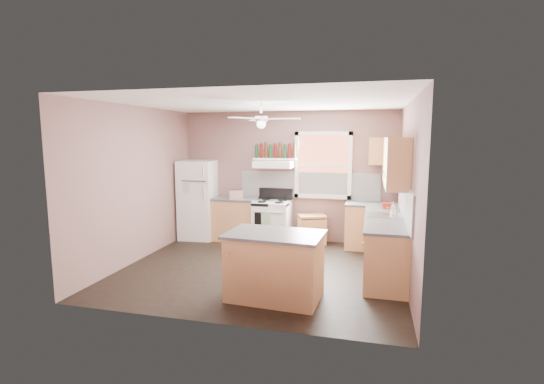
% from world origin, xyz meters
% --- Properties ---
extents(floor, '(4.50, 4.50, 0.00)m').
position_xyz_m(floor, '(0.00, 0.00, 0.00)').
color(floor, black).
rests_on(floor, ground).
extents(ceiling, '(4.50, 4.50, 0.00)m').
position_xyz_m(ceiling, '(0.00, 0.00, 2.70)').
color(ceiling, white).
rests_on(ceiling, ground).
extents(wall_back, '(4.50, 0.05, 2.70)m').
position_xyz_m(wall_back, '(0.00, 2.02, 1.35)').
color(wall_back, '#75544F').
rests_on(wall_back, ground).
extents(wall_right, '(0.05, 4.00, 2.70)m').
position_xyz_m(wall_right, '(2.27, 0.00, 1.35)').
color(wall_right, '#75544F').
rests_on(wall_right, ground).
extents(wall_left, '(0.05, 4.00, 2.70)m').
position_xyz_m(wall_left, '(-2.27, 0.00, 1.35)').
color(wall_left, '#75544F').
rests_on(wall_left, ground).
extents(backsplash_back, '(2.90, 0.03, 0.55)m').
position_xyz_m(backsplash_back, '(0.45, 1.99, 1.18)').
color(backsplash_back, white).
rests_on(backsplash_back, wall_back).
extents(backsplash_right, '(0.03, 2.60, 0.55)m').
position_xyz_m(backsplash_right, '(2.23, 0.30, 1.18)').
color(backsplash_right, white).
rests_on(backsplash_right, wall_right).
extents(window_view, '(1.00, 0.02, 1.20)m').
position_xyz_m(window_view, '(0.75, 1.98, 1.60)').
color(window_view, brown).
rests_on(window_view, wall_back).
extents(window_frame, '(1.16, 0.07, 1.36)m').
position_xyz_m(window_frame, '(0.75, 1.96, 1.60)').
color(window_frame, white).
rests_on(window_frame, wall_back).
extents(refrigerator, '(0.77, 0.76, 1.67)m').
position_xyz_m(refrigerator, '(-1.88, 1.63, 0.84)').
color(refrigerator, white).
rests_on(refrigerator, floor).
extents(base_cabinet_left, '(0.90, 0.60, 0.86)m').
position_xyz_m(base_cabinet_left, '(-1.06, 1.70, 0.43)').
color(base_cabinet_left, tan).
rests_on(base_cabinet_left, floor).
extents(counter_left, '(0.92, 0.62, 0.04)m').
position_xyz_m(counter_left, '(-1.06, 1.70, 0.88)').
color(counter_left, '#454547').
rests_on(counter_left, base_cabinet_left).
extents(toaster, '(0.32, 0.26, 0.18)m').
position_xyz_m(toaster, '(-1.00, 1.59, 0.99)').
color(toaster, silver).
rests_on(toaster, counter_left).
extents(stove, '(0.73, 0.65, 0.86)m').
position_xyz_m(stove, '(-0.24, 1.66, 0.43)').
color(stove, white).
rests_on(stove, floor).
extents(range_hood, '(0.78, 0.50, 0.14)m').
position_xyz_m(range_hood, '(-0.23, 1.75, 1.62)').
color(range_hood, white).
rests_on(range_hood, wall_back).
extents(bottle_shelf, '(0.90, 0.26, 0.03)m').
position_xyz_m(bottle_shelf, '(-0.23, 1.87, 1.72)').
color(bottle_shelf, white).
rests_on(bottle_shelf, range_hood).
extents(cart, '(0.63, 0.53, 0.53)m').
position_xyz_m(cart, '(0.57, 1.75, 0.27)').
color(cart, tan).
rests_on(cart, floor).
extents(base_cabinet_corner, '(1.00, 0.60, 0.86)m').
position_xyz_m(base_cabinet_corner, '(1.75, 1.70, 0.43)').
color(base_cabinet_corner, tan).
rests_on(base_cabinet_corner, floor).
extents(base_cabinet_right, '(0.60, 2.20, 0.86)m').
position_xyz_m(base_cabinet_right, '(1.95, 0.30, 0.43)').
color(base_cabinet_right, tan).
rests_on(base_cabinet_right, floor).
extents(counter_corner, '(1.02, 0.62, 0.04)m').
position_xyz_m(counter_corner, '(1.75, 1.70, 0.88)').
color(counter_corner, '#454547').
rests_on(counter_corner, base_cabinet_corner).
extents(counter_right, '(0.62, 2.22, 0.04)m').
position_xyz_m(counter_right, '(1.94, 0.30, 0.88)').
color(counter_right, '#454547').
rests_on(counter_right, base_cabinet_right).
extents(sink, '(0.55, 0.45, 0.03)m').
position_xyz_m(sink, '(1.94, 0.50, 0.90)').
color(sink, silver).
rests_on(sink, counter_right).
extents(faucet, '(0.03, 0.03, 0.14)m').
position_xyz_m(faucet, '(2.10, 0.50, 0.97)').
color(faucet, silver).
rests_on(faucet, sink).
extents(upper_cabinet_right, '(0.33, 1.80, 0.76)m').
position_xyz_m(upper_cabinet_right, '(2.08, 0.50, 1.78)').
color(upper_cabinet_right, tan).
rests_on(upper_cabinet_right, wall_right).
extents(upper_cabinet_corner, '(0.60, 0.33, 0.52)m').
position_xyz_m(upper_cabinet_corner, '(1.95, 1.83, 1.90)').
color(upper_cabinet_corner, tan).
rests_on(upper_cabinet_corner, wall_back).
extents(paper_towel, '(0.26, 0.12, 0.12)m').
position_xyz_m(paper_towel, '(2.07, 1.86, 1.25)').
color(paper_towel, white).
rests_on(paper_towel, wall_back).
extents(island, '(1.25, 0.84, 0.86)m').
position_xyz_m(island, '(0.49, -1.10, 0.43)').
color(island, tan).
rests_on(island, floor).
extents(island_top, '(1.33, 0.91, 0.04)m').
position_xyz_m(island_top, '(0.49, -1.10, 0.88)').
color(island_top, '#454547').
rests_on(island_top, island).
extents(ceiling_fan_hub, '(0.20, 0.20, 0.08)m').
position_xyz_m(ceiling_fan_hub, '(0.00, 0.00, 2.45)').
color(ceiling_fan_hub, white).
rests_on(ceiling_fan_hub, ceiling).
extents(soap_bottle, '(0.11, 0.11, 0.22)m').
position_xyz_m(soap_bottle, '(2.07, 0.52, 1.01)').
color(soap_bottle, silver).
rests_on(soap_bottle, counter_right).
extents(red_caddy, '(0.18, 0.12, 0.10)m').
position_xyz_m(red_caddy, '(2.01, 1.17, 0.95)').
color(red_caddy, '#B1220F').
rests_on(red_caddy, counter_right).
extents(wine_bottles, '(0.86, 0.06, 0.31)m').
position_xyz_m(wine_bottles, '(-0.23, 1.87, 1.88)').
color(wine_bottles, '#143819').
rests_on(wine_bottles, bottle_shelf).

